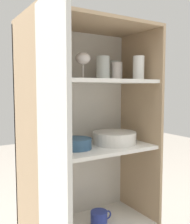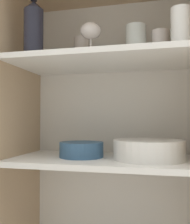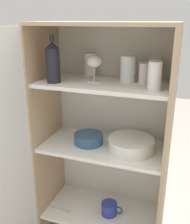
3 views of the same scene
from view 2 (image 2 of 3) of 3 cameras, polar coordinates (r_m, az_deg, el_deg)
cupboard_back_panel at (r=1.20m, az=3.93°, el=-10.71°), size 0.74×0.02×1.42m
cupboard_side_left at (r=1.14m, az=-16.23°, el=-11.08°), size 0.02×0.39×1.42m
shelf_board_middle at (r=1.01m, az=2.13°, el=-10.52°), size 0.70×0.36×0.02m
shelf_board_upper at (r=1.02m, az=2.11°, el=10.89°), size 0.70×0.36×0.02m
tumbler_glass_0 at (r=1.20m, az=-2.92°, el=12.81°), size 0.07×0.07×0.13m
tumbler_glass_1 at (r=1.08m, az=8.90°, el=14.62°), size 0.08×0.08×0.14m
tumbler_glass_2 at (r=1.13m, az=16.05°, el=13.47°), size 0.07×0.07×0.12m
tumbler_glass_3 at (r=1.06m, az=14.11°, el=14.03°), size 0.07×0.07×0.11m
tumbler_glass_4 at (r=0.95m, az=18.20°, el=16.91°), size 0.07×0.07×0.14m
wine_glass_0 at (r=1.06m, az=-0.94°, el=16.89°), size 0.08×0.08×0.14m
wine_bottle at (r=1.05m, az=-13.22°, el=17.32°), size 0.07×0.07×0.25m
plate_stack_white at (r=0.98m, az=11.62°, el=-8.03°), size 0.26×0.26×0.07m
mixing_bowl_large at (r=1.03m, az=-2.97°, el=-8.01°), size 0.17×0.17×0.06m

